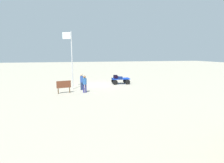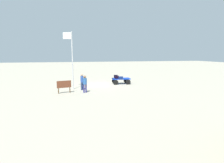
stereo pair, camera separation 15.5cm
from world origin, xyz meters
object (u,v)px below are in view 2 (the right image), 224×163
Objects in this scene: luggage_cart at (121,80)px; suitcase_maroon at (121,78)px; worker_trailing at (85,82)px; signboard at (64,85)px; suitcase_tan at (117,77)px; worker_lead at (82,81)px; suitcase_navy at (116,77)px; flagpole at (71,56)px.

suitcase_maroon reaches higher than luggage_cart.
worker_trailing is 1.26× the size of signboard.
suitcase_tan is 0.33× the size of worker_lead.
suitcase_maroon is at bearing -154.07° from worker_lead.
suitcase_navy is at bearing -144.88° from signboard.
suitcase_navy is at bearing -30.19° from luggage_cart.
signboard is at bearing 68.40° from flagpole.
suitcase_tan is at bearing -34.04° from suitcase_maroon.
suitcase_maroon is 7.21m from signboard.
worker_trailing is (-0.19, 1.35, 0.02)m from worker_lead.
suitcase_tan is at bearing -160.65° from flagpole.
worker_lead is 2.08m from signboard.
luggage_cart is at bearing -164.35° from suitcase_tan.
luggage_cart is 6.13m from worker_trailing.
flagpole reaches higher than suitcase_tan.
flagpole reaches higher than worker_lead.
suitcase_navy is 0.32× the size of worker_trailing.
suitcase_navy is 5.19m from worker_lead.
suitcase_navy is at bearing -61.78° from suitcase_maroon.
signboard is (6.49, 3.86, 0.27)m from luggage_cart.
worker_lead is 0.28× the size of flagpole.
suitcase_tan is at bearing -136.32° from worker_trailing.
suitcase_tan is 0.42× the size of signboard.
suitcase_maroon is (-0.40, 0.74, -0.05)m from suitcase_navy.
worker_trailing is at bearing 43.68° from suitcase_tan.
suitcase_navy is (0.55, -0.32, 0.37)m from luggage_cart.
flagpole is at bearing -60.71° from worker_trailing.
luggage_cart is 1.72× the size of signboard.
suitcase_navy reaches higher than suitcase_maroon.
suitcase_navy is at bearing -144.73° from worker_lead.
suitcase_maroon is at bearing -164.44° from flagpole.
worker_trailing reaches higher than suitcase_navy.
signboard is (5.94, 4.18, -0.10)m from suitcase_navy.
flagpole reaches higher than signboard.
signboard is at bearing 35.12° from suitcase_navy.
suitcase_navy is 1.03× the size of suitcase_maroon.
suitcase_navy is 0.84m from suitcase_maroon.
worker_trailing is at bearing 119.29° from flagpole.
suitcase_tan is 5.60m from worker_trailing.
signboard reaches higher than luggage_cart.
worker_trailing is at bearing 47.00° from suitcase_navy.
worker_trailing is (4.05, 4.34, 0.09)m from suitcase_navy.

